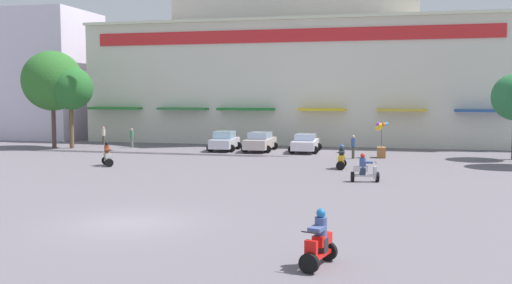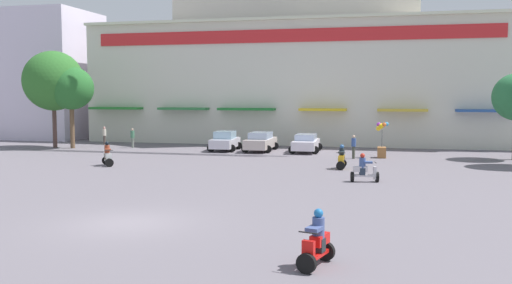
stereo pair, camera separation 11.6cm
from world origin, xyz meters
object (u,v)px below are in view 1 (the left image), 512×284
Objects in this scene: parked_car_2 at (305,143)px; scooter_rider_0 at (107,156)px; scooter_rider_2 at (364,170)px; parked_car_1 at (260,142)px; balloon_vendor_cart at (381,143)px; scooter_rider_4 at (342,159)px; pedestrian_0 at (353,145)px; plaza_tree_2 at (70,88)px; scooter_rider_1 at (319,243)px; pedestrian_1 at (132,137)px; parked_car_0 at (224,141)px; plaza_tree_0 at (52,81)px; pedestrian_2 at (104,134)px.

parked_car_2 is 15.49m from scooter_rider_0.
parked_car_1 is at bearing 122.15° from scooter_rider_2.
scooter_rider_0 is 18.63m from balloon_vendor_cart.
balloon_vendor_cart reaches higher than scooter_rider_4.
parked_car_1 is at bearing 165.32° from balloon_vendor_cart.
pedestrian_0 is at bearing 86.52° from scooter_rider_4.
plaza_tree_2 is 25.26m from balloon_vendor_cart.
scooter_rider_1 is 1.04× the size of scooter_rider_4.
pedestrian_0 is at bearing -150.46° from balloon_vendor_cart.
scooter_rider_0 is 14.48m from scooter_rider_4.
pedestrian_1 reaches higher than scooter_rider_4.
parked_car_0 is (12.80, 1.06, -4.15)m from plaza_tree_2.
parked_car_2 is at bearing 4.25° from plaza_tree_2.
pedestrian_1 is (-19.64, 13.97, 0.32)m from scooter_rider_2.
balloon_vendor_cart reaches higher than parked_car_2.
scooter_rider_1 is 34.46m from pedestrian_1.
scooter_rider_2 is at bearing -83.17° from pedestrian_0.
pedestrian_0 is at bearing 27.01° from scooter_rider_0.
pedestrian_0 is at bearing -25.21° from parked_car_1.
plaza_tree_0 is at bearing 176.26° from plaza_tree_2.
plaza_tree_2 is 2.67× the size of balloon_vendor_cart.
pedestrian_0 reaches higher than scooter_rider_0.
scooter_rider_2 is at bearing -25.82° from plaza_tree_0.
parked_car_0 reaches higher than scooter_rider_0.
scooter_rider_1 reaches higher than scooter_rider_2.
pedestrian_0 is at bearing 91.71° from scooter_rider_1.
pedestrian_1 is (-19.16, 28.64, 0.31)m from scooter_rider_1.
scooter_rider_2 is at bearing -69.83° from parked_car_2.
parked_car_1 is (17.34, 1.21, -4.78)m from plaza_tree_0.
scooter_rider_4 is at bearing -17.68° from plaza_tree_0.
plaza_tree_2 is at bearing 161.34° from scooter_rider_4.
plaza_tree_2 is 4.18× the size of pedestrian_2.
pedestrian_1 is at bearing 153.09° from scooter_rider_4.
parked_car_2 is 2.76× the size of pedestrian_2.
parked_car_1 is 3.04× the size of scooter_rider_4.
parked_car_2 is 9.77m from scooter_rider_4.
scooter_rider_1 reaches higher than parked_car_2.
pedestrian_0 is at bearing -11.30° from pedestrian_1.
plaza_tree_2 is 1.52× the size of parked_car_1.
parked_car_0 is at bearing 130.35° from scooter_rider_2.
parked_car_0 is 17.75m from scooter_rider_2.
pedestrian_0 is (0.33, 5.50, 0.34)m from scooter_rider_4.
plaza_tree_2 reaches higher than scooter_rider_1.
plaza_tree_0 is 3.19× the size of balloon_vendor_cart.
parked_car_1 is 2.71× the size of pedestrian_0.
scooter_rider_1 is (8.18, -28.46, -0.13)m from parked_car_1.
scooter_rider_4 is (-1.08, 19.47, -0.02)m from scooter_rider_1.
scooter_rider_2 is 1.01× the size of scooter_rider_4.
scooter_rider_2 is 0.90× the size of pedestrian_0.
scooter_rider_1 is at bearing -53.30° from pedestrian_2.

